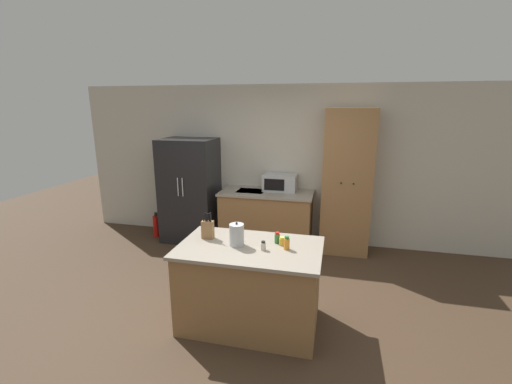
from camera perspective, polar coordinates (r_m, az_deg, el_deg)
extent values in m
plane|color=#423021|center=(4.08, -1.13, -19.60)|extent=(14.00, 14.00, 0.00)
cube|color=beige|center=(5.76, 4.66, 4.50)|extent=(7.20, 0.06, 2.60)
cube|color=black|center=(5.92, -10.92, 0.31)|extent=(0.89, 0.70, 1.74)
cylinder|color=silver|center=(5.58, -12.89, 0.83)|extent=(0.02, 0.02, 0.30)
cylinder|color=silver|center=(5.55, -12.15, 0.79)|extent=(0.02, 0.02, 0.30)
cube|color=olive|center=(5.65, 1.76, -4.63)|extent=(1.45, 0.68, 0.88)
cube|color=gray|center=(5.52, 1.79, -0.12)|extent=(1.49, 0.72, 0.03)
cube|color=#9EA0A3|center=(5.58, -0.84, 0.15)|extent=(0.44, 0.34, 0.01)
cube|color=olive|center=(5.44, 14.89, 1.54)|extent=(0.74, 0.52, 2.24)
sphere|color=black|center=(5.17, 14.00, 1.44)|extent=(0.02, 0.02, 0.02)
sphere|color=black|center=(5.17, 15.95, 1.32)|extent=(0.02, 0.02, 0.02)
cube|color=olive|center=(3.73, -1.01, -15.53)|extent=(1.40, 0.83, 0.85)
cube|color=gray|center=(3.53, -1.05, -9.29)|extent=(1.46, 0.89, 0.03)
cube|color=#B2B5B7|center=(5.59, 4.03, 1.59)|extent=(0.53, 0.35, 0.26)
cube|color=black|center=(5.42, 3.04, 1.22)|extent=(0.32, 0.01, 0.18)
cube|color=olive|center=(3.72, -8.04, -6.24)|extent=(0.13, 0.07, 0.19)
cylinder|color=black|center=(3.69, -8.71, -4.23)|extent=(0.02, 0.02, 0.08)
cylinder|color=black|center=(3.68, -8.38, -4.10)|extent=(0.02, 0.02, 0.09)
cylinder|color=black|center=(3.67, -8.15, -4.22)|extent=(0.02, 0.02, 0.09)
cylinder|color=black|center=(3.67, -7.81, -4.20)|extent=(0.02, 0.02, 0.09)
cylinder|color=black|center=(3.65, -7.58, -4.19)|extent=(0.02, 0.02, 0.10)
cylinder|color=gold|center=(3.54, 4.35, -8.28)|extent=(0.06, 0.06, 0.07)
cylinder|color=#E5DB4C|center=(3.52, 4.36, -7.62)|extent=(0.05, 0.05, 0.02)
cylinder|color=beige|center=(3.42, 1.21, -9.04)|extent=(0.05, 0.05, 0.07)
cylinder|color=black|center=(3.41, 1.21, -8.33)|extent=(0.04, 0.04, 0.02)
cylinder|color=orange|center=(3.44, 5.15, -8.63)|extent=(0.06, 0.06, 0.11)
cylinder|color=#286628|center=(3.42, 5.17, -7.58)|extent=(0.04, 0.04, 0.02)
cylinder|color=#337033|center=(3.59, 3.56, -7.73)|extent=(0.06, 0.06, 0.10)
cylinder|color=red|center=(3.57, 3.57, -6.84)|extent=(0.04, 0.04, 0.02)
cylinder|color=#B2B5B7|center=(3.51, -3.23, -7.14)|extent=(0.15, 0.15, 0.23)
sphere|color=#262628|center=(3.46, -3.26, -5.21)|extent=(0.02, 0.02, 0.02)
cylinder|color=red|center=(6.34, -16.24, -5.50)|extent=(0.11, 0.11, 0.38)
cylinder|color=black|center=(6.27, -16.39, -3.59)|extent=(0.05, 0.05, 0.07)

